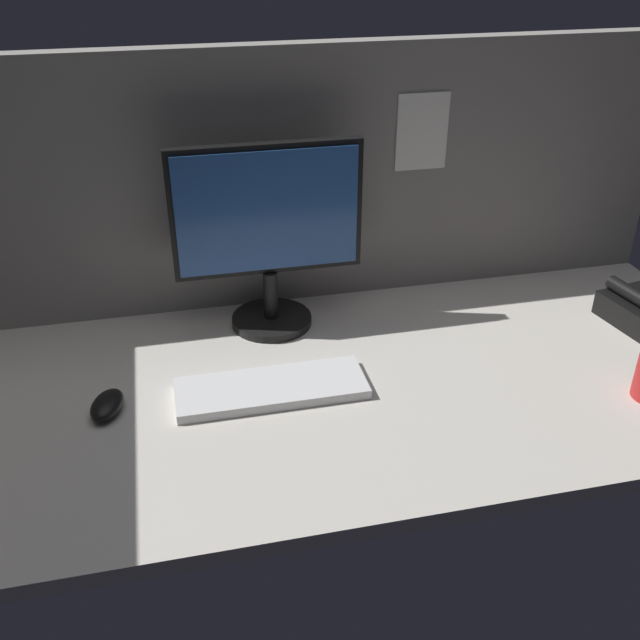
% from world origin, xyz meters
% --- Properties ---
extents(ground_plane, '(1.80, 0.80, 0.03)m').
position_xyz_m(ground_plane, '(0.00, 0.00, -0.01)').
color(ground_plane, beige).
extents(cubicle_wall_back, '(1.80, 0.06, 0.58)m').
position_xyz_m(cubicle_wall_back, '(0.00, 0.37, 0.29)').
color(cubicle_wall_back, gray).
rests_on(cubicle_wall_back, ground_plane).
extents(monitor, '(0.41, 0.18, 0.41)m').
position_xyz_m(monitor, '(-0.08, 0.25, 0.23)').
color(monitor, black).
rests_on(monitor, ground_plane).
extents(keyboard, '(0.37, 0.13, 0.02)m').
position_xyz_m(keyboard, '(-0.12, -0.02, 0.01)').
color(keyboard, silver).
rests_on(keyboard, ground_plane).
extents(mouse, '(0.08, 0.11, 0.03)m').
position_xyz_m(mouse, '(-0.43, -0.02, 0.02)').
color(mouse, black).
rests_on(mouse, ground_plane).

